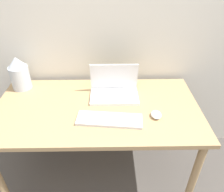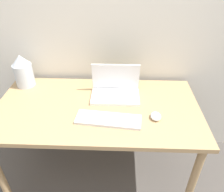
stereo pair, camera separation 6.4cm
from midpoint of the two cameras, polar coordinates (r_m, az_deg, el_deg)
name	(u,v)px [view 2 (the right image)]	position (r m, az deg, el deg)	size (l,w,h in m)	color
wall_back	(100,11)	(1.66, -1.98, 21.32)	(6.00, 0.05, 2.50)	silver
desk	(98,116)	(1.54, -2.60, -5.14)	(1.39, 0.73, 0.73)	tan
laptop	(115,89)	(1.57, 2.06, 1.73)	(0.34, 0.21, 0.23)	white
keyboard	(108,119)	(1.36, 0.38, -6.17)	(0.42, 0.17, 0.02)	silver
mouse	(156,116)	(1.41, 12.66, -5.20)	(0.07, 0.08, 0.03)	white
vase	(23,71)	(1.77, -21.26, 6.10)	(0.14, 0.14, 0.25)	silver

